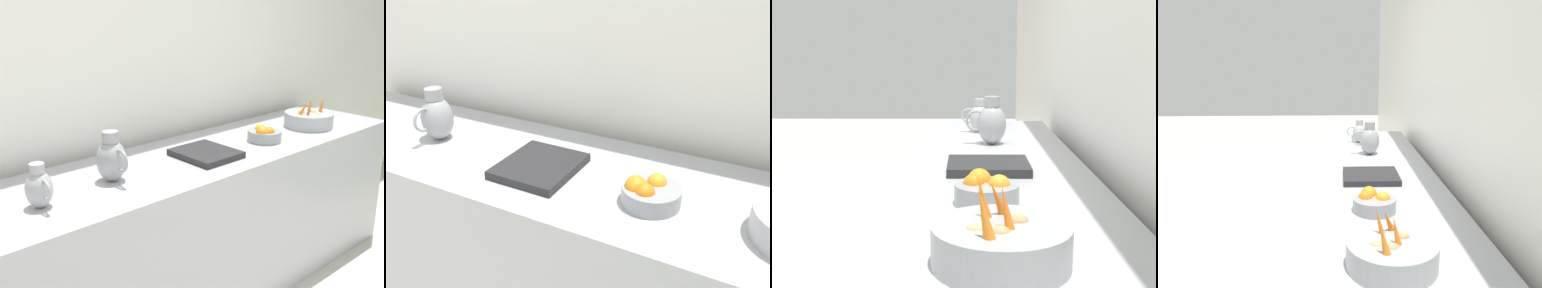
# 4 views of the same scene
# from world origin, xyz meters

# --- Properties ---
(tile_wall_left) EXTENTS (0.10, 9.33, 3.00)m
(tile_wall_left) POSITION_xyz_m (-1.95, 0.78, 1.50)
(tile_wall_left) COLOR white
(tile_wall_left) RESTS_ON ground_plane
(prep_counter) EXTENTS (0.73, 3.04, 0.94)m
(prep_counter) POSITION_xyz_m (-1.47, 0.28, 0.47)
(prep_counter) COLOR #ADAFB5
(prep_counter) RESTS_ON ground_plane
(orange_bowl) EXTENTS (0.21, 0.21, 0.11)m
(orange_bowl) POSITION_xyz_m (-1.38, 0.73, 0.98)
(orange_bowl) COLOR gray
(orange_bowl) RESTS_ON prep_counter
(metal_pitcher_tall) EXTENTS (0.21, 0.15, 0.25)m
(metal_pitcher_tall) POSITION_xyz_m (-1.45, -0.36, 1.05)
(metal_pitcher_tall) COLOR #939399
(metal_pitcher_tall) RESTS_ON prep_counter
(counter_sink_basin) EXTENTS (0.34, 0.30, 0.04)m
(counter_sink_basin) POSITION_xyz_m (-1.41, 0.24, 0.96)
(counter_sink_basin) COLOR #232326
(counter_sink_basin) RESTS_ON prep_counter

